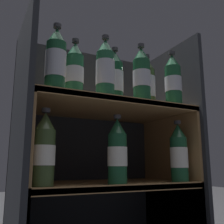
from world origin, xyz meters
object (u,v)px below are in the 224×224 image
object	(u,v)px
bottle_upper_back_1	(115,79)
bottle_lower_front_0	(44,151)
bottle_upper_front_1	(105,70)
bottle_upper_back_0	(75,72)
bottle_upper_front_0	(56,61)
bottle_upper_front_3	(173,81)
bottle_upper_front_2	(142,76)
bottle_lower_front_1	(117,152)
bottle_lower_front_2	(179,154)
bottle_upper_back_2	(147,84)

from	to	relation	value
bottle_upper_back_1	bottle_lower_front_0	xyz separation A→B (m)	(-0.30, -0.08, -0.31)
bottle_upper_front_1	bottle_upper_back_0	size ratio (longest dim) A/B	1.00
bottle_upper_front_0	bottle_upper_front_3	size ratio (longest dim) A/B	1.00
bottle_upper_front_2	bottle_upper_back_0	xyz separation A→B (m)	(-0.26, 0.08, 0.00)
bottle_upper_front_2	bottle_lower_front_1	size ratio (longest dim) A/B	1.00
bottle_upper_front_0	bottle_upper_back_1	distance (m)	0.28
bottle_upper_front_1	bottle_upper_front_3	bearing A→B (deg)	0.00
bottle_upper_front_1	bottle_upper_front_0	bearing A→B (deg)	180.00
bottle_upper_back_0	bottle_lower_front_2	distance (m)	0.54
bottle_upper_back_0	bottle_upper_front_3	bearing A→B (deg)	-10.80
bottle_upper_back_0	bottle_upper_back_1	world-z (taller)	same
bottle_upper_front_1	bottle_upper_front_2	bearing A→B (deg)	0.00
bottle_upper_front_0	bottle_upper_front_2	size ratio (longest dim) A/B	1.00
bottle_upper_back_2	bottle_lower_front_0	world-z (taller)	bottle_upper_back_2
bottle_upper_back_1	bottle_lower_front_1	xyz separation A→B (m)	(-0.03, -0.08, -0.31)
bottle_upper_front_3	bottle_lower_front_2	distance (m)	0.31
bottle_upper_front_1	bottle_upper_back_1	xyz separation A→B (m)	(0.08, 0.08, 0.00)
bottle_upper_front_3	bottle_lower_front_2	xyz separation A→B (m)	(0.01, -0.00, -0.31)
bottle_upper_back_0	bottle_upper_front_2	bearing A→B (deg)	-17.21
bottle_upper_front_1	bottle_upper_front_3	xyz separation A→B (m)	(0.33, 0.00, 0.00)
bottle_upper_front_2	bottle_lower_front_2	xyz separation A→B (m)	(0.17, -0.00, -0.31)
bottle_upper_front_1	bottle_upper_front_2	world-z (taller)	same
bottle_lower_front_1	bottle_lower_front_2	distance (m)	0.29
bottle_upper_front_0	bottle_lower_front_0	bearing A→B (deg)	180.00
bottle_lower_front_0	bottle_upper_front_3	bearing A→B (deg)	0.00
bottle_upper_front_2	bottle_upper_back_0	world-z (taller)	same
bottle_upper_front_0	bottle_lower_front_2	world-z (taller)	bottle_upper_front_0
bottle_upper_front_0	bottle_upper_back_0	world-z (taller)	same
bottle_upper_front_3	bottle_upper_back_0	xyz separation A→B (m)	(-0.42, 0.08, 0.00)
bottle_lower_front_0	bottle_lower_front_1	distance (m)	0.27
bottle_upper_front_0	bottle_upper_back_0	distance (m)	0.12
bottle_upper_front_1	bottle_upper_back_0	bearing A→B (deg)	139.89
bottle_upper_front_2	bottle_lower_front_2	world-z (taller)	bottle_upper_front_2
bottle_upper_front_1	bottle_upper_back_0	distance (m)	0.12
bottle_upper_front_0	bottle_upper_front_3	distance (m)	0.52
bottle_upper_front_2	bottle_lower_front_2	distance (m)	0.36
bottle_upper_back_2	bottle_lower_front_2	xyz separation A→B (m)	(0.09, -0.08, -0.31)
bottle_upper_front_0	bottle_upper_front_1	distance (m)	0.19
bottle_upper_back_2	bottle_lower_front_0	xyz separation A→B (m)	(-0.46, -0.08, -0.31)
bottle_lower_front_1	bottle_upper_back_0	bearing A→B (deg)	151.17
bottle_upper_front_1	bottle_upper_back_2	distance (m)	0.26
bottle_upper_front_3	bottle_lower_front_1	size ratio (longest dim) A/B	1.00
bottle_upper_front_2	bottle_lower_front_0	world-z (taller)	bottle_upper_front_2
bottle_upper_front_2	bottle_upper_back_1	size ratio (longest dim) A/B	1.00
bottle_upper_front_2	bottle_upper_back_2	size ratio (longest dim) A/B	1.00
bottle_upper_front_0	bottle_upper_front_1	bearing A→B (deg)	0.00
bottle_upper_front_0	bottle_lower_front_2	distance (m)	0.61
bottle_lower_front_1	bottle_lower_front_2	bearing A→B (deg)	0.00
bottle_lower_front_1	bottle_upper_front_2	bearing A→B (deg)	0.00
bottle_upper_front_0	bottle_upper_front_3	world-z (taller)	same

